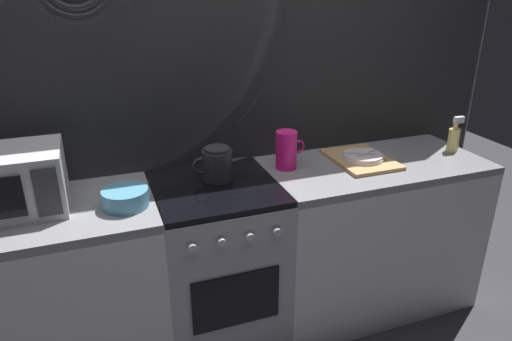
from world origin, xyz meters
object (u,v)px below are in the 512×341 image
(stove_unit, at_px, (218,265))
(microwave, at_px, (6,182))
(mixing_bowl, at_px, (126,198))
(pitcher, at_px, (287,150))
(dish_pile, at_px, (361,158))
(kettle, at_px, (218,164))
(spray_bottle, at_px, (454,138))

(stove_unit, xyz_separation_m, microwave, (-0.89, 0.05, 0.59))
(mixing_bowl, distance_m, pitcher, 0.85)
(stove_unit, xyz_separation_m, mixing_bowl, (-0.42, -0.07, 0.49))
(stove_unit, relative_size, microwave, 1.96)
(mixing_bowl, bearing_deg, dish_pile, 4.98)
(kettle, relative_size, mixing_bowl, 1.42)
(microwave, distance_m, pitcher, 1.30)
(dish_pile, xyz_separation_m, spray_bottle, (0.58, -0.03, 0.06))
(mixing_bowl, bearing_deg, microwave, 164.90)
(mixing_bowl, bearing_deg, pitcher, 11.33)
(microwave, relative_size, spray_bottle, 2.27)
(pitcher, bearing_deg, mixing_bowl, -168.67)
(stove_unit, bearing_deg, kettle, 65.00)
(kettle, relative_size, pitcher, 1.42)
(mixing_bowl, relative_size, spray_bottle, 0.99)
(kettle, relative_size, dish_pile, 0.71)
(stove_unit, height_order, microwave, microwave)
(dish_pile, bearing_deg, stove_unit, -177.47)
(pitcher, distance_m, spray_bottle, 1.01)
(microwave, bearing_deg, kettle, 1.37)
(spray_bottle, bearing_deg, mixing_bowl, -177.59)
(kettle, xyz_separation_m, dish_pile, (0.80, -0.04, -0.06))
(stove_unit, distance_m, dish_pile, 0.95)
(microwave, bearing_deg, spray_bottle, -1.19)
(stove_unit, height_order, spray_bottle, spray_bottle)
(kettle, bearing_deg, stove_unit, -115.00)
(microwave, height_order, pitcher, microwave)
(pitcher, bearing_deg, microwave, -178.13)
(pitcher, bearing_deg, stove_unit, -167.03)
(mixing_bowl, relative_size, dish_pile, 0.50)
(microwave, distance_m, dish_pile, 1.72)
(microwave, xyz_separation_m, pitcher, (1.30, 0.04, -0.03))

